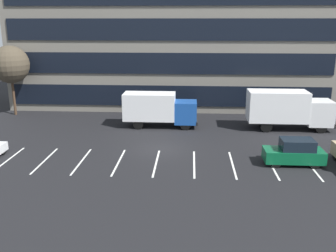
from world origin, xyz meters
name	(u,v)px	position (x,y,z in m)	size (l,w,h in m)	color
ground_plane	(160,149)	(0.00, 0.00, 0.00)	(120.00, 120.00, 0.00)	black
office_building	(172,15)	(0.00, 17.95, 10.80)	(37.03, 11.25, 21.60)	slate
lot_markings	(156,163)	(0.00, -3.15, 0.00)	(22.54, 5.40, 0.01)	silver
box_truck_white	(288,108)	(11.71, 6.50, 2.09)	(8.02, 2.66, 3.72)	white
box_truck_blue	(159,108)	(-0.63, 6.62, 1.89)	(7.23, 2.39, 3.35)	#194799
suv_forest	(294,152)	(10.04, -2.79, 0.93)	(4.24, 1.80, 1.92)	#0C5933
bare_tree	(10,65)	(-17.00, 10.60, 5.54)	(4.04, 4.04, 7.58)	#473323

